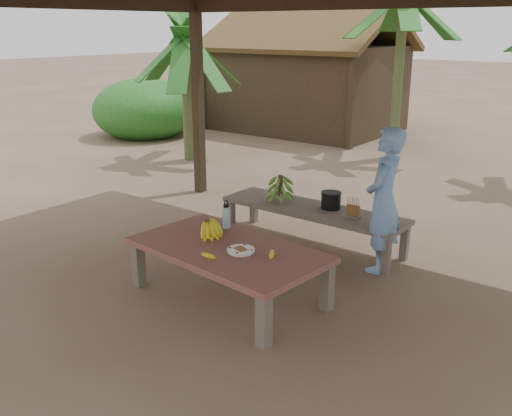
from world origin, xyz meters
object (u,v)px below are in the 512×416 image
Objects in this scene: ripe_banana_bunch at (207,227)px; plate at (241,251)px; bench at (313,212)px; water_flask at (226,216)px; cooking_pot at (331,201)px; work_table at (228,254)px; woman at (384,200)px.

ripe_banana_bunch is 0.54m from plate.
water_flask is at bearing -101.85° from bench.
water_flask is at bearing -108.27° from cooking_pot.
work_table is at bearing -86.64° from bench.
bench is 1.55m from ripe_banana_bunch.
work_table is 0.56m from water_flask.
ripe_banana_bunch is 0.30m from water_flask.
bench is (-0.09, 1.61, -0.04)m from work_table.
woman reaches higher than water_flask.
bench is 1.27m from water_flask.
cooking_pot is at bearing 75.09° from ripe_banana_bunch.
woman is at bearing 48.79° from ripe_banana_bunch.
bench is 1.01m from woman.
cooking_pot reaches higher than bench.
woman is (0.84, 1.45, 0.31)m from work_table.
plate is (0.26, -1.64, 0.12)m from bench.
water_flask is 1.39m from cooking_pot.
water_flask is (-0.52, 0.43, 0.10)m from plate.
plate is at bearing -13.75° from ripe_banana_bunch.
work_table is at bearing -48.47° from water_flask.
water_flask is 1.31× the size of cooking_pot.
water_flask reaches higher than work_table.
water_flask is at bearing 137.14° from work_table.
ripe_banana_bunch is 1.68m from cooking_pot.
plate is 1.64m from woman.
work_table is 1.72m from cooking_pot.
woman is at bearing 65.75° from plate.
ripe_banana_bunch is at bearing 170.10° from work_table.
work_table is 6.56× the size of water_flask.
cooking_pot is at bearing 30.61° from bench.
woman is (0.75, -0.27, 0.20)m from cooking_pot.
cooking_pot is (0.44, 1.32, -0.08)m from water_flask.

